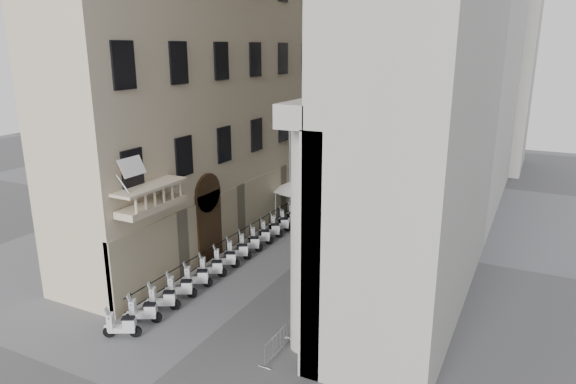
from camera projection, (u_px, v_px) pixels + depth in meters
name	position (u px, v px, depth m)	size (l,w,h in m)	color
far_building	(430.00, 26.00, 56.61)	(22.00, 10.00, 30.00)	beige
iron_fence	(266.00, 232.00, 36.74)	(0.30, 28.00, 1.40)	black
blue_awning	(410.00, 217.00, 39.99)	(1.60, 3.00, 3.00)	navy
flag	(145.00, 315.00, 25.43)	(1.00, 1.40, 8.20)	#9E0C11
scooter_0	(123.00, 337.00, 23.50)	(0.56, 1.40, 1.50)	silver
scooter_1	(145.00, 323.00, 24.72)	(0.56, 1.40, 1.50)	silver
scooter_2	(164.00, 310.00, 25.95)	(0.56, 1.40, 1.50)	silver
scooter_3	(181.00, 298.00, 27.17)	(0.56, 1.40, 1.50)	silver
scooter_4	(198.00, 287.00, 28.39)	(0.56, 1.40, 1.50)	silver
scooter_5	(212.00, 277.00, 29.61)	(0.56, 1.40, 1.50)	silver
scooter_6	(226.00, 268.00, 30.83)	(0.56, 1.40, 1.50)	silver
scooter_7	(238.00, 260.00, 32.06)	(0.56, 1.40, 1.50)	silver
scooter_8	(250.00, 252.00, 33.28)	(0.56, 1.40, 1.50)	silver
scooter_9	(261.00, 244.00, 34.50)	(0.56, 1.40, 1.50)	silver
scooter_10	(271.00, 238.00, 35.72)	(0.56, 1.40, 1.50)	silver
scooter_11	(280.00, 231.00, 36.94)	(0.56, 1.40, 1.50)	silver
scooter_12	(289.00, 225.00, 38.17)	(0.56, 1.40, 1.50)	silver
scooter_13	(297.00, 220.00, 39.39)	(0.56, 1.40, 1.50)	silver
scooter_14	(305.00, 215.00, 40.61)	(0.56, 1.40, 1.50)	silver
barrier_0	(278.00, 353.00, 22.23)	(0.60, 2.40, 1.10)	#ABAEB3
barrier_1	(303.00, 326.00, 24.38)	(0.60, 2.40, 1.10)	#ABAEB3
barrier_2	(323.00, 304.00, 26.54)	(0.60, 2.40, 1.10)	#ABAEB3
barrier_3	(340.00, 284.00, 28.69)	(0.60, 2.40, 1.10)	#ABAEB3
barrier_4	(355.00, 268.00, 30.84)	(0.60, 2.40, 1.10)	#ABAEB3
barrier_5	(368.00, 253.00, 32.99)	(0.60, 2.40, 1.10)	#ABAEB3
barrier_6	(380.00, 241.00, 35.14)	(0.60, 2.40, 1.10)	#ABAEB3
barrier_7	(390.00, 230.00, 37.29)	(0.60, 2.40, 1.10)	#ABAEB3
barrier_8	(399.00, 220.00, 39.44)	(0.60, 2.40, 1.10)	#ABAEB3
barrier_9	(407.00, 211.00, 41.59)	(0.60, 2.40, 1.10)	#ABAEB3
security_tent	(302.00, 183.00, 38.80)	(4.20, 4.20, 3.41)	silver
street_lamp	(294.00, 154.00, 38.36)	(2.70, 0.89, 8.46)	gray
info_kiosk	(307.00, 206.00, 39.37)	(0.67, 1.01, 2.07)	black
pedestrian_a	(406.00, 186.00, 45.67)	(0.66, 0.43, 1.81)	#0D1034
pedestrian_b	(381.00, 204.00, 40.68)	(0.77, 0.60, 1.58)	black
pedestrian_c	(385.00, 184.00, 46.14)	(0.86, 0.56, 1.77)	black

